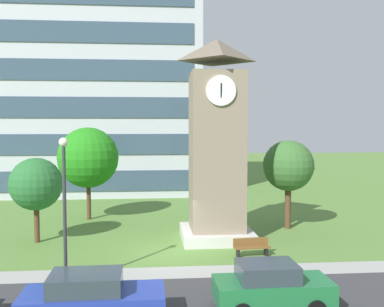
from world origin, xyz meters
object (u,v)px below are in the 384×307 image
at_px(parked_car_blue, 92,298).
at_px(tree_near_tower, 88,158).
at_px(park_bench, 252,247).
at_px(tree_streetside, 36,184).
at_px(tree_by_building, 288,166).
at_px(parked_car_green, 271,286).
at_px(street_lamp, 64,195).
at_px(clock_tower, 217,151).

bearing_deg(parked_car_blue, tree_near_tower, 98.16).
bearing_deg(park_bench, tree_streetside, 161.99).
bearing_deg(tree_by_building, parked_car_blue, -129.51).
distance_m(parked_car_blue, parked_car_green, 6.11).
height_order(tree_near_tower, tree_by_building, tree_near_tower).
bearing_deg(park_bench, street_lamp, -156.97).
bearing_deg(tree_streetside, parked_car_blue, -67.62).
height_order(clock_tower, tree_near_tower, clock_tower).
distance_m(street_lamp, tree_near_tower, 13.12).
relative_size(clock_tower, park_bench, 6.10).
xyz_separation_m(park_bench, tree_streetside, (-11.22, 3.65, 2.76)).
relative_size(clock_tower, street_lamp, 1.87).
bearing_deg(parked_car_blue, street_lamp, 113.13).
relative_size(street_lamp, tree_streetside, 1.28).
height_order(tree_streetside, tree_by_building, tree_by_building).
relative_size(park_bench, tree_by_building, 0.33).
xyz_separation_m(park_bench, parked_car_green, (-0.76, -6.44, 0.40)).
bearing_deg(parked_car_green, street_lamp, 158.98).
distance_m(clock_tower, tree_streetside, 10.12).
bearing_deg(tree_by_building, parked_car_green, -109.71).
relative_size(tree_streetside, tree_by_building, 0.85).
distance_m(tree_near_tower, tree_by_building, 13.36).
relative_size(parked_car_blue, parked_car_green, 1.14).
height_order(street_lamp, tree_by_building, street_lamp).
xyz_separation_m(park_bench, parked_car_blue, (-6.85, -6.97, 0.40)).
distance_m(tree_by_building, parked_car_blue, 16.66).
bearing_deg(parked_car_blue, parked_car_green, 5.01).
bearing_deg(parked_car_blue, clock_tower, 61.72).
bearing_deg(tree_near_tower, parked_car_blue, -81.84).
height_order(tree_streetside, parked_car_green, tree_streetside).
xyz_separation_m(street_lamp, tree_near_tower, (-0.90, 13.07, 0.55)).
relative_size(clock_tower, tree_streetside, 2.39).
height_order(parked_car_blue, parked_car_green, same).
distance_m(street_lamp, parked_car_blue, 4.69).
bearing_deg(tree_near_tower, park_bench, -45.99).
bearing_deg(parked_car_green, tree_near_tower, 117.88).
bearing_deg(clock_tower, parked_car_green, -87.09).
height_order(street_lamp, parked_car_green, street_lamp).
relative_size(park_bench, tree_near_tower, 0.29).
bearing_deg(street_lamp, parked_car_blue, -66.87).
xyz_separation_m(clock_tower, park_bench, (1.26, -3.41, -4.57)).
height_order(park_bench, tree_near_tower, tree_near_tower).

